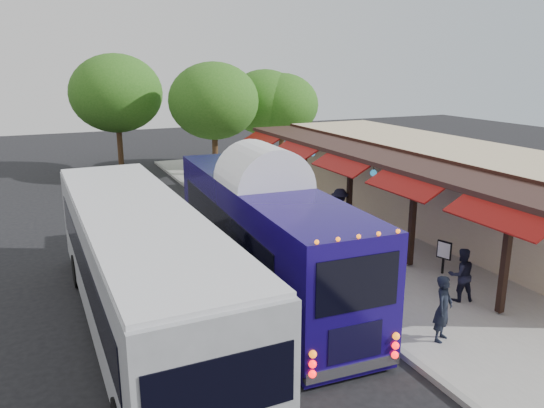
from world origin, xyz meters
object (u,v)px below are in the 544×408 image
coach_bus (263,229)px  city_bus (139,265)px  ped_a (443,308)px  sign_board (444,252)px  ped_d (339,212)px  ped_c (261,189)px  ped_b (461,275)px

coach_bus → city_bus: 4.28m
coach_bus → ped_a: size_ratio=6.71×
ped_a → sign_board: (3.10, 3.46, -0.09)m
city_bus → ped_d: (8.93, 4.66, -0.78)m
coach_bus → city_bus: bearing=-160.2°
sign_board → city_bus: bearing=158.7°
ped_c → sign_board: size_ratio=1.69×
coach_bus → ped_b: bearing=-33.7°
ped_b → ped_d: bearing=-74.1°
ped_a → sign_board: ped_a is taller
ped_c → sign_board: bearing=97.6°
city_bus → ped_c: 12.30m
city_bus → ped_b: bearing=-15.2°
coach_bus → ped_a: coach_bus is taller
city_bus → ped_a: size_ratio=7.36×
ped_d → sign_board: bearing=128.6°
ped_a → ped_d: 8.81m
ped_a → ped_b: size_ratio=1.07×
coach_bus → ped_a: (2.74, -5.17, -0.97)m
city_bus → ped_d: size_ratio=6.63×
ped_d → ped_a: bearing=103.7°
ped_b → ped_c: (-1.36, 11.93, 0.15)m
ped_b → ped_c: ped_c is taller
city_bus → ped_a: (6.82, -3.89, -0.88)m
coach_bus → ped_b: coach_bus is taller
city_bus → ped_c: bearing=51.0°
ped_d → sign_board: (0.99, -5.10, -0.19)m
city_bus → ped_c: (7.57, 9.65, -0.78)m
city_bus → ped_c: size_ratio=6.60×
ped_a → ped_c: ped_c is taller
coach_bus → city_bus: (-4.08, -1.27, -0.09)m
ped_a → sign_board: 4.65m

